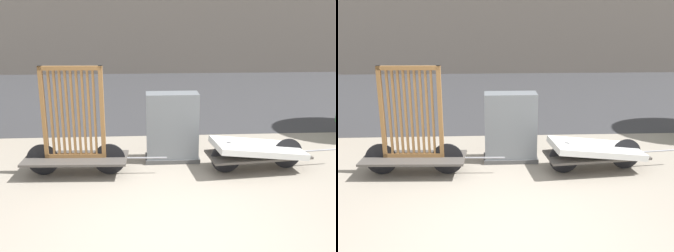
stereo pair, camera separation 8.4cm
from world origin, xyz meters
TOP-DOWN VIEW (x-y plane):
  - ground_plane at (0.00, 0.00)m, footprint 60.00×60.00m
  - road_strip at (0.00, 9.10)m, footprint 56.00×9.64m
  - bike_cart_with_bedframe at (-1.61, 2.09)m, footprint 2.51×0.79m
  - bike_cart_with_mattress at (1.62, 2.10)m, footprint 2.52×1.00m
  - utility_cabinet at (0.12, 2.69)m, footprint 1.04×0.48m

SIDE VIEW (x-z plane):
  - ground_plane at x=0.00m, z-range 0.00..0.00m
  - road_strip at x=0.00m, z-range 0.00..0.01m
  - bike_cart_with_mattress at x=1.62m, z-range 0.09..0.68m
  - utility_cabinet at x=0.12m, z-range -0.04..1.29m
  - bike_cart_with_bedframe at x=-1.61m, z-range -0.33..1.59m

